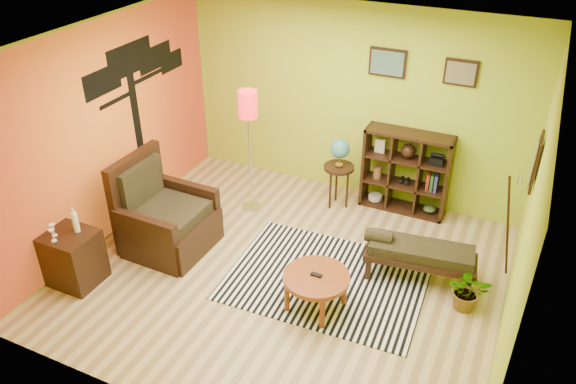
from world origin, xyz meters
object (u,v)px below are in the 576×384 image
at_px(floor_lamp, 248,115).
at_px(bench, 418,253).
at_px(side_cabinet, 74,258).
at_px(coffee_table, 316,280).
at_px(globe_table, 340,157).
at_px(cube_shelf, 407,172).
at_px(armchair, 164,221).
at_px(potted_plant, 467,294).

height_order(floor_lamp, bench, floor_lamp).
bearing_deg(side_cabinet, coffee_table, 15.48).
height_order(globe_table, cube_shelf, cube_shelf).
bearing_deg(coffee_table, side_cabinet, -164.52).
xyz_separation_m(floor_lamp, cube_shelf, (1.99, 0.89, -0.84)).
relative_size(floor_lamp, bench, 1.33).
relative_size(coffee_table, bench, 0.55).
relative_size(coffee_table, floor_lamp, 0.41).
xyz_separation_m(cube_shelf, bench, (0.54, -1.47, -0.22)).
relative_size(armchair, side_cabinet, 1.25).
bearing_deg(side_cabinet, bench, 25.46).
xyz_separation_m(coffee_table, potted_plant, (1.54, 0.71, -0.19)).
distance_m(floor_lamp, cube_shelf, 2.34).
bearing_deg(globe_table, armchair, -132.40).
height_order(armchair, globe_table, armchair).
relative_size(cube_shelf, bench, 0.89).
height_order(armchair, floor_lamp, floor_lamp).
distance_m(armchair, side_cabinet, 1.18).
relative_size(coffee_table, armchair, 0.60).
bearing_deg(floor_lamp, globe_table, 27.67).
bearing_deg(side_cabinet, globe_table, 52.53).
distance_m(bench, potted_plant, 0.72).
bearing_deg(globe_table, cube_shelf, 19.14).
bearing_deg(armchair, potted_plant, 6.39).
xyz_separation_m(side_cabinet, cube_shelf, (3.11, 3.21, 0.26)).
distance_m(coffee_table, side_cabinet, 2.87).
bearing_deg(potted_plant, cube_shelf, 124.37).
height_order(cube_shelf, bench, cube_shelf).
height_order(armchair, potted_plant, armchair).
bearing_deg(coffee_table, armchair, 172.66).
bearing_deg(cube_shelf, coffee_table, -98.13).
xyz_separation_m(armchair, bench, (3.12, 0.69, 0.01)).
height_order(coffee_table, side_cabinet, side_cabinet).
relative_size(side_cabinet, globe_table, 0.94).
relative_size(globe_table, bench, 0.78).
xyz_separation_m(side_cabinet, potted_plant, (4.30, 1.47, -0.14)).
height_order(floor_lamp, cube_shelf, floor_lamp).
height_order(side_cabinet, cube_shelf, cube_shelf).
bearing_deg(cube_shelf, floor_lamp, -156.00).
height_order(cube_shelf, potted_plant, cube_shelf).
relative_size(coffee_table, potted_plant, 1.46).
distance_m(globe_table, bench, 1.89).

